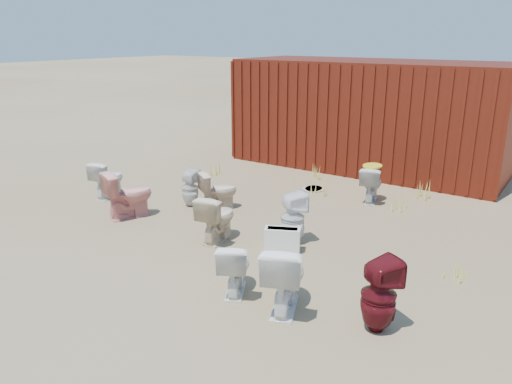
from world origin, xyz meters
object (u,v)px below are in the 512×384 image
Objects in this scene: loose_tank at (282,240)px; toilet_front_maroon at (379,295)px; toilet_front_a at (108,179)px; toilet_front_e at (234,267)px; toilet_back_e at (293,218)px; toilet_back_beige_right at (218,190)px; toilet_back_a at (190,188)px; toilet_front_c at (284,276)px; toilet_back_beige_left at (217,218)px; toilet_front_pink at (129,194)px; toilet_back_yellowlid at (371,184)px; shipping_container at (370,115)px.

toilet_front_maroon is at bearing -57.21° from loose_tank.
toilet_front_a is 4.04m from loose_tank.
toilet_front_e is 1.67m from toilet_back_e.
toilet_front_e is (4.16, -1.60, -0.02)m from toilet_front_a.
toilet_front_a is at bearing 36.22° from toilet_back_e.
toilet_back_beige_right is at bearing 17.80° from toilet_back_e.
toilet_back_beige_right reaches higher than loose_tank.
toilet_back_e reaches higher than toilet_front_a.
toilet_front_a is 1.05× the size of toilet_back_a.
loose_tank is at bearing 131.87° from toilet_back_e.
toilet_front_a is 5.10m from toilet_front_c.
toilet_back_e is (-1.89, 1.48, -0.01)m from toilet_front_maroon.
toilet_front_e is 0.91× the size of toilet_back_beige_left.
toilet_front_e is 0.98× the size of toilet_back_a.
toilet_back_beige_left is (-2.86, 0.94, -0.04)m from toilet_front_maroon.
toilet_front_c reaches higher than toilet_front_pink.
toilet_back_e is at bearing -159.80° from toilet_back_beige_left.
toilet_front_pink is 1.85m from toilet_back_beige_left.
toilet_front_pink is 1.53m from toilet_back_beige_right.
toilet_back_yellowlid is at bearing -149.53° from toilet_back_a.
toilet_back_beige_right is (-2.02, 2.24, 0.01)m from toilet_front_e.
toilet_front_e is at bearing -22.02° from toilet_front_c.
toilet_front_e is 0.98× the size of toilet_back_beige_right.
shipping_container is 5.44m from loose_tank.
toilet_front_c is at bearing 86.05° from toilet_back_yellowlid.
toilet_back_beige_right is 0.85× the size of toilet_back_e.
toilet_front_maroon is 2.40m from toilet_back_e.
toilet_back_e is (-0.21, -2.48, 0.06)m from toilet_back_yellowlid.
toilet_front_a is 1.70m from toilet_back_a.
shipping_container is 2.80m from toilet_back_yellowlid.
toilet_front_e is 4.14m from toilet_back_yellowlid.
toilet_front_pink is (1.16, -0.53, 0.05)m from toilet_front_a.
toilet_back_e is at bearing 161.63° from toilet_back_a.
shipping_container is 9.19× the size of toilet_front_e.
toilet_front_maroon is 4.31m from toilet_back_yellowlid.
toilet_back_beige_right reaches higher than toilet_back_yellowlid.
toilet_back_beige_left is 1.43m from toilet_back_beige_right.
toilet_back_beige_left is at bearing -91.14° from shipping_container.
toilet_back_beige_left is at bearing 55.76° from toilet_back_yellowlid.
toilet_front_c reaches higher than toilet_back_a.
toilet_back_a is 1.33× the size of loose_tank.
loose_tank is (-1.85, 1.14, -0.23)m from toilet_front_maroon.
toilet_front_pink reaches higher than toilet_back_a.
shipping_container is 5.53m from toilet_back_beige_left.
toilet_back_yellowlid is 2.84m from loose_tank.
shipping_container reaches higher than toilet_front_a.
toilet_front_pink is at bearing 32.55° from toilet_back_yellowlid.
toilet_front_c is 1.04m from toilet_front_maroon.
toilet_front_a is at bearing -40.76° from toilet_front_c.
toilet_front_pink is 1.60× the size of loose_tank.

